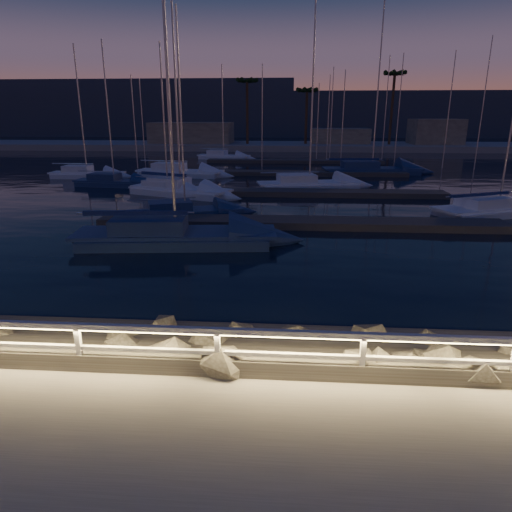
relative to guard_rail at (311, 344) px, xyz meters
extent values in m
plane|color=#A8A298|center=(0.07, 0.00, -0.77)|extent=(400.00, 400.00, 0.00)
cube|color=#A8A298|center=(0.07, -2.50, -0.87)|extent=(240.00, 5.00, 0.20)
cube|color=#676258|center=(0.07, 1.50, -1.07)|extent=(240.00, 3.45, 1.29)
plane|color=black|center=(0.07, 80.00, -1.37)|extent=(320.00, 320.00, 0.00)
plane|color=black|center=(0.07, 0.00, -1.97)|extent=(400.00, 400.00, 0.00)
cube|color=silver|center=(-4.93, 0.00, -0.27)|extent=(0.11, 0.11, 1.00)
cube|color=silver|center=(-1.93, 0.00, -0.27)|extent=(0.11, 0.11, 1.00)
cube|color=silver|center=(1.07, 0.00, -0.27)|extent=(0.11, 0.11, 1.00)
cube|color=silver|center=(0.07, 0.00, 0.23)|extent=(44.00, 0.12, 0.12)
cube|color=silver|center=(0.07, 0.00, -0.27)|extent=(44.00, 0.09, 0.09)
cube|color=#F5D06E|center=(0.07, -0.02, 0.15)|extent=(44.00, 0.04, 0.03)
sphere|color=#676258|center=(-2.02, 1.36, -0.96)|extent=(0.94, 0.94, 0.94)
sphere|color=#676258|center=(-2.39, 1.36, -0.96)|extent=(1.03, 1.03, 1.03)
sphere|color=#676258|center=(-4.38, 1.91, -1.08)|extent=(1.09, 1.09, 1.09)
cube|color=#4F4741|center=(0.07, 16.00, -1.17)|extent=(22.00, 2.00, 0.40)
cube|color=#4F4741|center=(0.07, 26.00, -1.17)|extent=(22.00, 2.00, 0.40)
cube|color=#4F4741|center=(0.07, 38.00, -1.17)|extent=(22.00, 2.00, 0.40)
cube|color=#4F4741|center=(0.07, 50.00, -1.17)|extent=(22.00, 2.00, 0.40)
cube|color=#A8A298|center=(0.07, 74.00, -0.97)|extent=(160.00, 14.00, 1.20)
cube|color=gray|center=(-17.93, 74.00, 1.03)|extent=(14.00, 8.00, 4.00)
cube|color=gray|center=(8.07, 75.00, 0.53)|extent=(10.00, 6.00, 3.00)
cube|color=gray|center=(24.07, 74.00, 1.33)|extent=(8.00, 7.00, 4.60)
cylinder|color=brown|center=(-7.93, 72.00, 4.88)|extent=(0.44, 0.44, 10.50)
cylinder|color=brown|center=(2.07, 73.00, 4.13)|extent=(0.44, 0.44, 9.00)
cylinder|color=brown|center=(16.07, 72.00, 5.38)|extent=(0.44, 0.44, 11.50)
cube|color=#313B4C|center=(0.07, 130.00, 3.23)|extent=(220.00, 30.00, 14.00)
cube|color=#313B4C|center=(-59.93, 140.00, 5.23)|extent=(120.00, 25.00, 18.00)
cube|color=white|center=(-8.67, 25.28, -1.22)|extent=(7.76, 5.07, 0.63)
cube|color=white|center=(-8.67, 25.28, -0.83)|extent=(8.19, 4.96, 0.17)
cube|color=white|center=(-9.62, 25.67, -0.43)|extent=(3.36, 2.79, 0.74)
cylinder|color=#A5A4A9|center=(-8.67, 25.28, 5.70)|extent=(0.14, 0.14, 12.82)
cylinder|color=#A5A4A9|center=(-10.10, 25.86, 0.14)|extent=(4.31, 1.83, 0.09)
cube|color=navy|center=(-6.59, 17.56, -1.22)|extent=(6.54, 4.11, 0.48)
cube|color=navy|center=(-6.59, 17.56, -0.92)|extent=(6.92, 4.00, 0.13)
cube|color=navy|center=(-7.40, 17.26, -0.61)|extent=(2.81, 2.30, 0.57)
cylinder|color=#A5A4A9|center=(-6.59, 17.56, 4.56)|extent=(0.11, 0.11, 10.78)
cylinder|color=#A5A4A9|center=(-7.81, 17.11, -0.17)|extent=(3.66, 1.42, 0.07)
cube|color=navy|center=(-5.79, 12.00, -1.22)|extent=(8.90, 3.76, 0.62)
cube|color=navy|center=(-5.79, 12.00, -0.83)|extent=(9.57, 3.40, 0.17)
cube|color=navy|center=(-6.99, 11.88, -0.43)|extent=(3.57, 2.50, 0.74)
cylinder|color=#A5A4A9|center=(-5.79, 12.00, 6.80)|extent=(0.14, 0.14, 15.02)
cylinder|color=#A5A4A9|center=(-7.58, 11.82, 0.14)|extent=(5.39, 0.65, 0.09)
cube|color=white|center=(-9.69, 25.40, -1.22)|extent=(6.14, 4.07, 0.50)
cube|color=white|center=(-9.69, 25.40, -0.91)|extent=(6.47, 3.99, 0.14)
cube|color=white|center=(-10.44, 25.72, -0.59)|extent=(2.66, 2.23, 0.59)
cylinder|color=#A5A4A9|center=(-9.69, 25.40, 4.25)|extent=(0.11, 0.11, 10.14)
cylinder|color=#A5A4A9|center=(-10.81, 25.87, -0.14)|extent=(3.39, 1.49, 0.07)
cube|color=navy|center=(-15.40, 29.50, -1.22)|extent=(6.49, 2.78, 0.49)
cube|color=navy|center=(-15.40, 29.50, -0.91)|extent=(6.98, 2.52, 0.13)
cube|color=navy|center=(-16.27, 29.60, -0.60)|extent=(2.61, 1.83, 0.58)
cylinder|color=#A5A4A9|center=(-15.40, 29.50, 4.65)|extent=(0.11, 0.11, 10.94)
cylinder|color=#A5A4A9|center=(-16.71, 29.64, -0.15)|extent=(3.92, 0.50, 0.07)
cube|color=white|center=(1.12, 29.28, -1.22)|extent=(8.18, 4.20, 0.56)
cube|color=white|center=(1.12, 29.28, -0.87)|extent=(8.73, 3.96, 0.15)
cube|color=white|center=(0.06, 29.05, -0.51)|extent=(3.38, 2.55, 0.66)
cylinder|color=#A5A4A9|center=(1.12, 29.28, 6.01)|extent=(0.12, 0.12, 13.54)
cylinder|color=#A5A4A9|center=(-0.47, 28.93, 0.00)|extent=(4.78, 1.12, 0.08)
cube|color=white|center=(12.31, 20.10, -1.22)|extent=(8.32, 5.62, 0.53)
cube|color=white|center=(12.31, 20.10, -0.89)|extent=(8.76, 5.52, 0.14)
cube|color=white|center=(11.30, 19.66, -0.55)|extent=(3.62, 3.06, 0.63)
cylinder|color=#A5A4A9|center=(10.79, 19.44, -0.07)|extent=(4.56, 2.07, 0.08)
cube|color=white|center=(-19.93, 34.40, -1.22)|extent=(6.50, 2.18, 0.55)
cube|color=white|center=(-19.93, 34.40, -0.87)|extent=(7.04, 1.86, 0.15)
cube|color=white|center=(-20.83, 34.41, -0.52)|extent=(2.53, 1.63, 0.65)
cylinder|color=#A5A4A9|center=(-19.93, 34.40, 4.87)|extent=(0.12, 0.12, 11.28)
cylinder|color=#A5A4A9|center=(-21.28, 34.41, -0.02)|extent=(4.06, 0.09, 0.08)
cube|color=white|center=(-11.32, 36.23, -1.22)|extent=(8.15, 3.67, 0.61)
cube|color=white|center=(-11.32, 36.23, -0.83)|extent=(8.75, 3.37, 0.17)
cube|color=white|center=(-12.40, 36.37, -0.44)|extent=(3.30, 2.37, 0.72)
cylinder|color=#A5A4A9|center=(-11.32, 36.23, 6.11)|extent=(0.13, 0.13, 13.66)
cylinder|color=#A5A4A9|center=(-12.94, 36.45, 0.11)|extent=(4.88, 0.76, 0.09)
cube|color=navy|center=(7.91, 39.64, -1.22)|extent=(9.46, 3.94, 0.62)
cube|color=navy|center=(7.91, 39.64, -0.83)|extent=(10.19, 3.55, 0.17)
cube|color=navy|center=(6.64, 39.52, -0.44)|extent=(3.79, 2.63, 0.73)
cylinder|color=#A5A4A9|center=(7.91, 39.64, 7.28)|extent=(0.13, 0.13, 16.00)
cylinder|color=#A5A4A9|center=(6.00, 39.46, 0.12)|extent=(5.74, 0.64, 0.09)
cube|color=white|center=(-9.56, 54.35, -1.22)|extent=(6.90, 3.54, 0.56)
cube|color=white|center=(-9.56, 54.35, -0.87)|extent=(7.37, 3.33, 0.15)
cube|color=white|center=(-10.45, 54.54, -0.51)|extent=(2.85, 2.15, 0.66)
cylinder|color=#A5A4A9|center=(-9.56, 54.35, 4.95)|extent=(0.12, 0.12, 11.44)
cylinder|color=#A5A4A9|center=(-10.90, 54.64, 0.00)|extent=(4.04, 0.95, 0.08)
camera|label=1|loc=(-0.50, -8.44, 4.50)|focal=32.00mm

